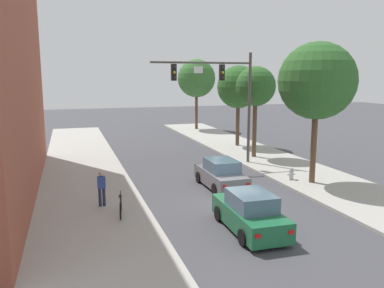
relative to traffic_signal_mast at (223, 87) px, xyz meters
name	(u,v)px	position (x,y,z in m)	size (l,w,h in m)	color
ground_plane	(229,202)	(-2.62, -7.44, -5.36)	(120.00, 120.00, 0.00)	#424247
sidewalk_left	(92,215)	(-9.12, -7.44, -5.29)	(5.00, 60.00, 0.15)	#A8A59E
sidewalk_right	(340,189)	(3.88, -7.44, -5.29)	(5.00, 60.00, 0.15)	#A8A59E
traffic_signal_mast	(223,87)	(0.00, 0.00, 0.00)	(6.96, 0.38, 7.50)	#514C47
car_lead_grey	(221,175)	(-2.06, -4.93, -4.64)	(1.85, 4.25, 1.60)	slate
car_following_green	(250,213)	(-3.24, -10.96, -4.64)	(1.92, 4.28, 1.60)	#1E663D
pedestrian_sidewalk_left_walker	(102,187)	(-8.62, -6.57, -4.30)	(0.36, 0.22, 1.64)	#232847
bicycle_leaning	(121,207)	(-7.96, -8.08, -4.82)	(0.31, 1.76, 0.98)	black
fire_hydrant	(291,173)	(2.29, -5.10, -4.85)	(0.48, 0.24, 0.72)	#B2B2B7
street_tree_nearest	(317,81)	(3.09, -5.96, 0.45)	(4.22, 4.22, 7.79)	brown
street_tree_second	(256,87)	(3.21, 1.56, -0.05)	(2.90, 2.90, 6.67)	brown
street_tree_third	(238,87)	(4.02, 6.37, -0.19)	(3.64, 3.64, 6.86)	brown
street_tree_farthest	(196,78)	(4.03, 17.74, 0.48)	(4.25, 4.25, 7.84)	brown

